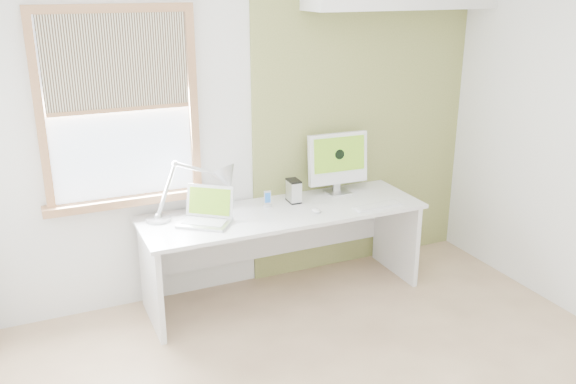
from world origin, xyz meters
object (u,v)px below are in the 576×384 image
external_drive (294,191)px  laptop (207,214)px  imac (338,160)px  desk (280,231)px  desk_lamp (214,184)px

external_drive → laptop: bearing=-170.1°
laptop → imac: size_ratio=0.89×
imac → desk: bearing=-165.7°
desk → external_drive: external_drive is taller
laptop → external_drive: laptop is taller
desk → desk_lamp: bearing=166.5°
external_drive → imac: (0.43, 0.06, 0.19)m
laptop → external_drive: size_ratio=2.50×
desk_lamp → external_drive: bearing=-2.9°
desk → imac: imac is taller
external_drive → desk_lamp: bearing=177.1°
desk_lamp → imac: bearing=1.6°
imac → laptop: bearing=-170.7°
laptop → desk: bearing=4.5°
laptop → imac: (1.19, 0.20, 0.22)m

